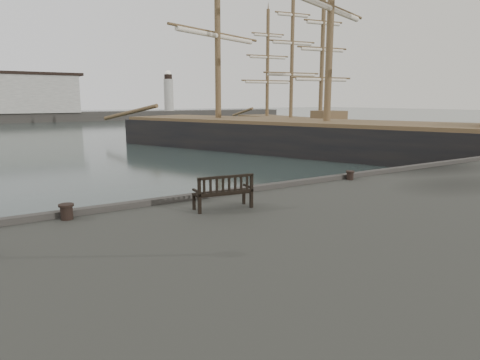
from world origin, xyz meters
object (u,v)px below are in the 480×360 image
at_px(bollard_left, 67,212).
at_px(tall_ship_main, 326,145).
at_px(tall_ship_far, 290,130).
at_px(bench, 223,198).
at_px(bollard_right, 350,175).

distance_m(bollard_left, tall_ship_main, 29.97).
distance_m(bollard_left, tall_ship_far, 49.56).
bearing_deg(tall_ship_main, bench, -161.98).
xyz_separation_m(bench, bollard_right, (6.91, 1.33, -0.15)).
height_order(bollard_left, tall_ship_main, tall_ship_main).
bearing_deg(tall_ship_far, bench, -123.43).
relative_size(bench, tall_ship_far, 0.07).
bearing_deg(tall_ship_far, tall_ship_main, -112.19).
relative_size(bollard_left, bollard_right, 1.19).
bearing_deg(bollard_left, bollard_right, 0.00).
height_order(bollard_right, tall_ship_main, tall_ship_main).
bearing_deg(bollard_right, tall_ship_far, 54.20).
bearing_deg(tall_ship_main, bollard_left, -169.19).
relative_size(bench, tall_ship_main, 0.04).
bearing_deg(bench, tall_ship_main, 47.10).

